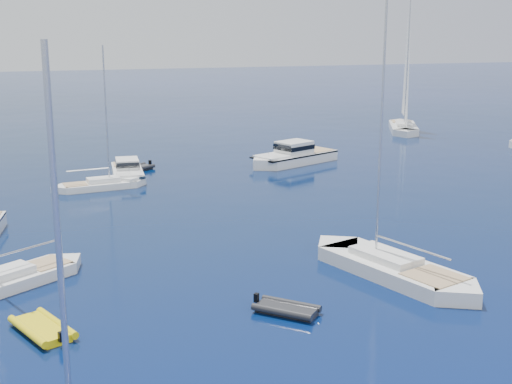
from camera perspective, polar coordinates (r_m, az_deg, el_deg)
The scene contains 9 objects.
motor_cruiser_distant at distance 70.26m, azimuth 3.01°, elevation 2.36°, with size 3.39×11.06×2.90m, color silver, non-canonical shape.
motor_cruiser_horizon at distance 64.44m, azimuth -10.53°, elevation 1.11°, with size 2.69×8.81×2.31m, color silver, non-canonical shape.
sailboat_mid_r at distance 39.95m, azimuth 11.11°, elevation -6.75°, with size 3.27×12.59×18.51m, color silver, non-canonical shape.
sailboat_mid_l at distance 39.93m, azimuth -19.56°, elevation -7.31°, with size 2.52×9.69×14.24m, color silver, non-canonical shape.
sailboat_centre at distance 60.88m, azimuth -12.76°, elevation 0.27°, with size 2.22×8.55×12.57m, color white, non-canonical shape.
sailboat_sails_far at distance 93.93m, azimuth 12.05°, elevation 4.95°, with size 3.31×12.73×18.71m, color silver, non-canonical shape.
tender_yellow at distance 33.74m, azimuth -17.18°, elevation -11.05°, with size 2.12×3.92×0.95m, color yellow, non-canonical shape.
tender_grey_near at distance 34.32m, azimuth 2.53°, elevation -9.98°, with size 1.84×3.29×0.95m, color black, non-canonical shape.
tender_grey_far at distance 67.77m, azimuth -9.93°, elevation 1.75°, with size 2.08×3.83×0.95m, color black, non-canonical shape.
Camera 1 is at (-11.68, -21.93, 13.76)m, focal length 48.46 mm.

